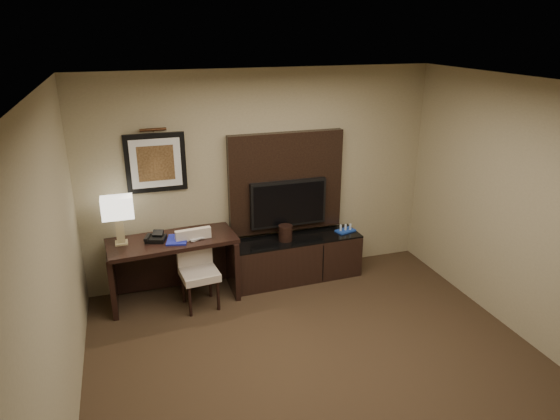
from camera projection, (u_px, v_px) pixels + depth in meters
name	position (u px, v px, depth m)	size (l,w,h in m)	color
floor	(337.00, 393.00, 4.59)	(4.50, 5.00, 0.01)	#302216
ceiling	(352.00, 94.00, 3.64)	(4.50, 5.00, 0.01)	silver
wall_back	(262.00, 177.00, 6.35)	(4.50, 0.01, 2.70)	#978A66
wall_left	(49.00, 303.00, 3.47)	(0.01, 5.00, 2.70)	#978A66
wall_right	(560.00, 228.00, 4.75)	(0.01, 5.00, 2.70)	#978A66
desk	(174.00, 269.00, 6.02)	(1.49, 0.64, 0.80)	black
credenza	(297.00, 258.00, 6.56)	(1.68, 0.47, 0.58)	black
tv_wall_panel	(286.00, 182.00, 6.41)	(1.50, 0.12, 1.30)	black
tv	(288.00, 203.00, 6.40)	(1.00, 0.08, 0.60)	black
artwork	(156.00, 163.00, 5.85)	(0.70, 0.04, 0.70)	black
picture_light	(153.00, 130.00, 5.68)	(0.04, 0.04, 0.30)	#402514
desk_chair	(199.00, 273.00, 5.84)	(0.42, 0.48, 0.88)	beige
table_lamp	(119.00, 220.00, 5.66)	(0.36, 0.21, 0.59)	tan
desk_phone	(156.00, 236.00, 5.82)	(0.22, 0.20, 0.11)	black
blue_folder	(177.00, 240.00, 5.84)	(0.23, 0.31, 0.02)	#161E95
book	(186.00, 230.00, 5.84)	(0.17, 0.02, 0.23)	tan
ice_bucket	(285.00, 233.00, 6.36)	(0.18, 0.18, 0.20)	black
minibar_tray	(345.00, 228.00, 6.65)	(0.25, 0.15, 0.09)	#1A3FA9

